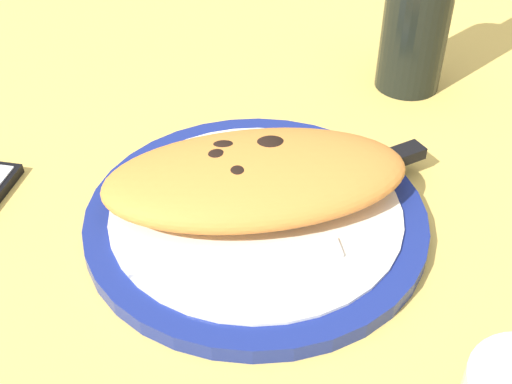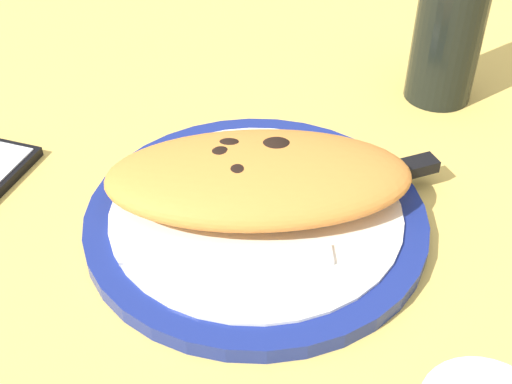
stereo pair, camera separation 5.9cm
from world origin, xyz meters
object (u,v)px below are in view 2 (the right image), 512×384
object	(u,v)px
plate	(256,217)
knife	(363,181)
fork	(247,257)
wine_bottle	(454,2)
calzone	(259,177)

from	to	relation	value
plate	knife	world-z (taller)	knife
fork	knife	world-z (taller)	knife
knife	wine_bottle	bearing A→B (deg)	67.97
fork	knife	distance (cm)	14.62
calzone	fork	xyz separation A→B (cm)	(0.17, -8.02, -2.15)
knife	wine_bottle	distance (cm)	24.14
knife	wine_bottle	size ratio (longest dim) A/B	0.73
knife	plate	bearing A→B (deg)	-152.30
plate	wine_bottle	bearing A→B (deg)	55.18
calzone	knife	distance (cm)	10.19
plate	calzone	distance (cm)	3.72
wine_bottle	fork	bearing A→B (deg)	-118.94
plate	knife	bearing A→B (deg)	27.70
calzone	plate	bearing A→B (deg)	-89.52
fork	knife	bearing A→B (deg)	50.51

